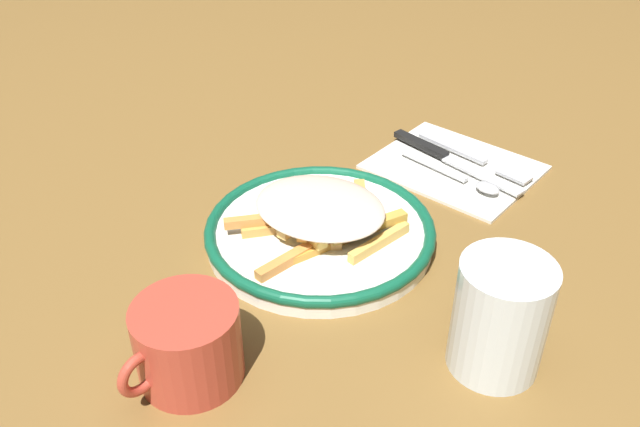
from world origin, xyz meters
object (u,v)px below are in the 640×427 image
(water_glass, at_px, (500,317))
(coffee_mug, at_px, (187,343))
(fries_heap, at_px, (321,212))
(knife, at_px, (444,156))
(plate, at_px, (320,232))
(fork, at_px, (473,157))
(spoon, at_px, (466,179))
(napkin, at_px, (454,166))

(water_glass, distance_m, coffee_mug, 0.27)
(fries_heap, xyz_separation_m, knife, (-0.25, 0.01, -0.03))
(plate, distance_m, fork, 0.27)
(fork, xyz_separation_m, spoon, (0.06, 0.02, 0.00))
(fork, relative_size, coffee_mug, 1.48)
(fork, bearing_deg, coffee_mug, -0.60)
(plate, height_order, napkin, plate)
(coffee_mug, bearing_deg, knife, -176.87)
(fries_heap, height_order, water_glass, water_glass)
(spoon, xyz_separation_m, coffee_mug, (0.44, -0.03, 0.03))
(knife, distance_m, coffee_mug, 0.47)
(napkin, distance_m, knife, 0.02)
(napkin, bearing_deg, knife, -98.06)
(knife, height_order, spoon, spoon)
(plate, distance_m, spoon, 0.22)
(water_glass, bearing_deg, fries_heap, -98.59)
(knife, xyz_separation_m, coffee_mug, (0.47, 0.03, 0.03))
(fries_heap, xyz_separation_m, coffee_mug, (0.22, 0.04, -0.00))
(napkin, xyz_separation_m, spoon, (0.03, 0.03, 0.01))
(spoon, distance_m, water_glass, 0.30)
(coffee_mug, bearing_deg, water_glass, 133.40)
(knife, bearing_deg, spoon, 57.58)
(coffee_mug, bearing_deg, plate, -170.07)
(water_glass, bearing_deg, napkin, -143.55)
(plate, bearing_deg, napkin, 172.31)
(spoon, bearing_deg, knife, -122.42)
(fork, distance_m, coffee_mug, 0.50)
(plate, xyz_separation_m, napkin, (-0.24, 0.03, -0.01))
(fries_heap, xyz_separation_m, water_glass, (0.04, 0.24, 0.01))
(spoon, relative_size, coffee_mug, 1.28)
(plate, bearing_deg, water_glass, 81.02)
(plate, bearing_deg, spoon, 162.22)
(fries_heap, bearing_deg, fork, 171.12)
(knife, bearing_deg, plate, -3.26)
(napkin, distance_m, water_glass, 0.35)
(plate, relative_size, fork, 1.48)
(knife, xyz_separation_m, spoon, (0.03, 0.05, 0.00))
(fork, height_order, knife, knife)
(plate, bearing_deg, coffee_mug, 9.93)
(knife, height_order, water_glass, water_glass)
(plate, distance_m, fries_heap, 0.03)
(plate, relative_size, coffee_mug, 2.19)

